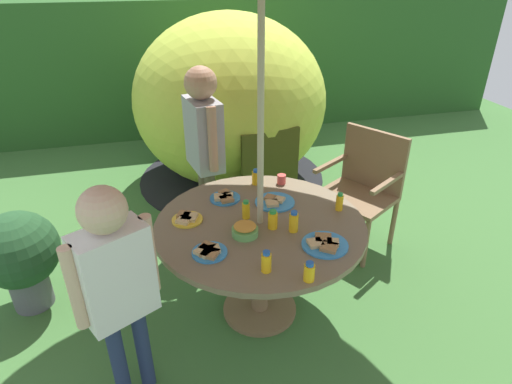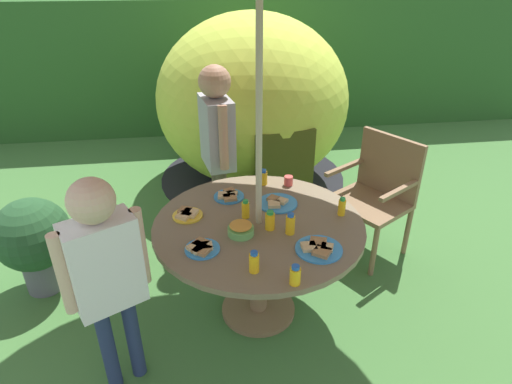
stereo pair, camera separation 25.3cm
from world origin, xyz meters
The scene contains 22 objects.
ground_plane centered at (0.00, 0.00, -0.01)m, with size 10.00×10.00×0.02m, color #3D6B33.
hedge_backdrop centered at (0.00, 3.73, 0.83)m, with size 9.00×0.70×1.67m, color #285623.
garden_table centered at (0.00, 0.00, 0.57)m, with size 1.26×1.26×0.70m.
wooden_chair centered at (1.02, 0.63, 0.52)m, with size 0.68×0.70×0.92m.
dome_tent centered at (0.23, 2.03, 0.83)m, with size 2.26×2.26×1.68m.
potted_plant centered at (-1.47, 0.45, 0.42)m, with size 0.50×0.50×0.70m.
child_in_grey_shirt centered at (-0.18, 0.99, 0.91)m, with size 0.27×0.47×1.42m.
child_in_white_shirt centered at (-0.80, -0.42, 0.80)m, with size 0.38×0.31×1.25m.
snack_bowl centered at (-0.12, -0.11, 0.74)m, with size 0.15×0.15×0.08m.
plate_near_right centered at (0.28, -0.32, 0.71)m, with size 0.25×0.25×0.03m.
plate_near_left centered at (-0.15, 0.32, 0.71)m, with size 0.20×0.20×0.03m.
plate_back_edge centered at (0.15, 0.20, 0.71)m, with size 0.26×0.26×0.03m.
plate_far_right centered at (-0.34, -0.23, 0.71)m, with size 0.19×0.19×0.03m.
plate_mid_left centered at (-0.42, 0.13, 0.71)m, with size 0.18×0.18×0.03m.
juice_bottle_far_left centered at (-0.09, -0.45, 0.76)m, with size 0.05×0.05×0.12m.
juice_bottle_center_front centered at (-0.07, 0.07, 0.75)m, with size 0.05×0.05×0.12m.
juice_bottle_center_back centered at (0.16, -0.14, 0.76)m, with size 0.05×0.05×0.13m.
juice_bottle_mid_right centered at (0.09, -0.57, 0.75)m, with size 0.05×0.05×0.11m.
juice_bottle_front_edge centered at (0.10, 0.49, 0.75)m, with size 0.06×0.06×0.11m.
juice_bottle_spot_a centered at (0.51, 0.02, 0.75)m, with size 0.05×0.05×0.12m.
juice_bottle_spot_b centered at (0.05, -0.08, 0.75)m, with size 0.06×0.06×0.12m.
cup_near centered at (0.27, 0.45, 0.73)m, with size 0.06×0.06×0.07m, color #E04C47.
Camera 1 is at (-0.56, -2.08, 2.07)m, focal length 30.01 mm.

